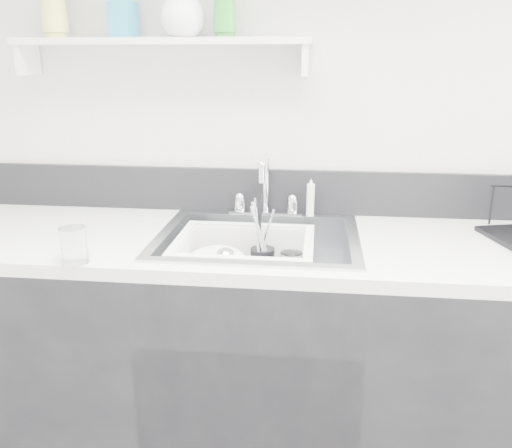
# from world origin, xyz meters

# --- Properties ---
(counter_run) EXTENTS (3.20, 0.62, 0.92)m
(counter_run) POSITION_xyz_m (0.00, 1.19, 0.46)
(counter_run) COLOR black
(counter_run) RESTS_ON ground
(backsplash) EXTENTS (3.20, 0.02, 0.16)m
(backsplash) POSITION_xyz_m (0.00, 1.49, 1.00)
(backsplash) COLOR black
(backsplash) RESTS_ON counter_run
(sink) EXTENTS (0.64, 0.52, 0.20)m
(sink) POSITION_xyz_m (0.00, 1.19, 0.83)
(sink) COLOR silver
(sink) RESTS_ON counter_run
(faucet) EXTENTS (0.26, 0.18, 0.23)m
(faucet) POSITION_xyz_m (0.00, 1.44, 0.98)
(faucet) COLOR silver
(faucet) RESTS_ON counter_run
(side_sprayer) EXTENTS (0.03, 0.03, 0.14)m
(side_sprayer) POSITION_xyz_m (0.16, 1.44, 0.99)
(side_sprayer) COLOR white
(side_sprayer) RESTS_ON counter_run
(wall_shelf) EXTENTS (1.00, 0.16, 0.12)m
(wall_shelf) POSITION_xyz_m (-0.35, 1.42, 1.51)
(wall_shelf) COLOR silver
(wall_shelf) RESTS_ON room_shell
(wash_tub) EXTENTS (0.54, 0.50, 0.17)m
(wash_tub) POSITION_xyz_m (-0.04, 1.17, 0.84)
(wash_tub) COLOR white
(wash_tub) RESTS_ON sink
(plate_stack) EXTENTS (0.26, 0.25, 0.10)m
(plate_stack) POSITION_xyz_m (-0.12, 1.15, 0.79)
(plate_stack) COLOR white
(plate_stack) RESTS_ON wash_tub
(utensil_cup) EXTENTS (0.08, 0.08, 0.27)m
(utensil_cup) POSITION_xyz_m (0.01, 1.23, 0.83)
(utensil_cup) COLOR black
(utensil_cup) RESTS_ON wash_tub
(ladle) EXTENTS (0.28, 0.30, 0.09)m
(ladle) POSITION_xyz_m (-0.06, 1.16, 0.81)
(ladle) COLOR silver
(ladle) RESTS_ON wash_tub
(tumbler_in_tub) EXTENTS (0.08, 0.08, 0.10)m
(tumbler_in_tub) POSITION_xyz_m (0.11, 1.19, 0.82)
(tumbler_in_tub) COLOR white
(tumbler_in_tub) RESTS_ON wash_tub
(tumbler_counter) EXTENTS (0.08, 0.08, 0.10)m
(tumbler_counter) POSITION_xyz_m (-0.48, 0.91, 0.97)
(tumbler_counter) COLOR white
(tumbler_counter) RESTS_ON counter_run
(bowl_small) EXTENTS (0.14, 0.14, 0.03)m
(bowl_small) POSITION_xyz_m (0.06, 1.14, 0.78)
(bowl_small) COLOR white
(bowl_small) RESTS_ON wash_tub
(soap_bottle_a) EXTENTS (0.11, 0.11, 0.23)m
(soap_bottle_a) POSITION_xyz_m (-0.71, 1.41, 1.65)
(soap_bottle_a) COLOR #DBE060
(soap_bottle_a) RESTS_ON wall_shelf
(soap_bottle_b) EXTENTS (0.09, 0.09, 0.17)m
(soap_bottle_b) POSITION_xyz_m (-0.48, 1.42, 1.62)
(soap_bottle_b) COLOR #27A5C4
(soap_bottle_b) RESTS_ON wall_shelf
(soap_bottle_c) EXTENTS (0.18, 0.18, 0.19)m
(soap_bottle_c) POSITION_xyz_m (-0.27, 1.40, 1.62)
(soap_bottle_c) COLOR white
(soap_bottle_c) RESTS_ON wall_shelf
(soap_bottle_d) EXTENTS (0.09, 0.09, 0.20)m
(soap_bottle_d) POSITION_xyz_m (-0.13, 1.40, 1.63)
(soap_bottle_d) COLOR #279226
(soap_bottle_d) RESTS_ON wall_shelf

